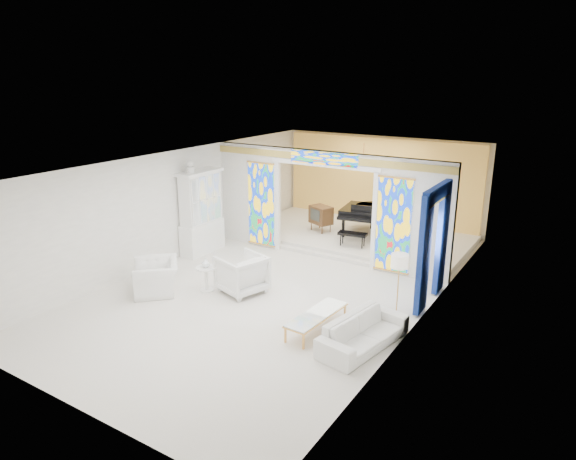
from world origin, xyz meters
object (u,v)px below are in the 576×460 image
Objects in this scene: coffee_table at (317,315)px; tv_console at (321,215)px; armchair_left at (156,277)px; armchair_right at (242,274)px; grand_piano at (370,212)px; sofa at (363,332)px; china_cabinet at (201,213)px.

coffee_table is 6.26m from tv_console.
armchair_right is (1.72, 1.06, 0.08)m from armchair_left.
grand_piano is at bearing 47.25° from tv_console.
coffee_table is 6.38m from grand_piano.
grand_piano is (-2.61, 6.24, 0.57)m from sofa.
sofa reaches higher than coffee_table.
coffee_table is (4.14, 0.33, -0.04)m from armchair_left.
tv_console reaches higher than sofa.
armchair_right is (2.69, -1.68, -0.71)m from china_cabinet.
china_cabinet is 2.36× the size of armchair_left.
china_cabinet reaches higher than coffee_table.
grand_piano is at bearing 46.50° from china_cabinet.
armchair_right is at bearing 87.20° from sofa.
sofa is 1.06m from coffee_table.
tv_console is (-0.51, 4.79, 0.24)m from armchair_right.
coffee_table is 0.62× the size of grand_piano.
armchair_right is 2.53m from coffee_table.
coffee_table is at bearing -85.01° from grand_piano.
armchair_left is 2.03m from armchair_right.
china_cabinet is 5.18m from grand_piano.
coffee_table is 2.05× the size of tv_console.
armchair_left is at bearing 103.12° from sofa.
china_cabinet is at bearing -104.78° from armchair_right.
coffee_table is (5.11, -2.41, -0.83)m from china_cabinet.
armchair_left reaches higher than coffee_table.
sofa is 0.75× the size of grand_piano.
armchair_right is 0.60× the size of coffee_table.
sofa is 6.79m from grand_piano.
sofa is at bearing -22.00° from china_cabinet.
armchair_right is at bearing -108.26° from grand_piano.
grand_piano is (0.87, 5.43, 0.40)m from armchair_right.
china_cabinet reaches higher than sofa.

